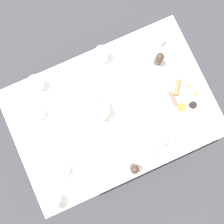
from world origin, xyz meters
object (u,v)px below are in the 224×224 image
at_px(breakfast_plate, 184,96).
at_px(creamer_jug, 159,40).
at_px(teapot_far, 156,138).
at_px(knife_by_plate, 132,83).
at_px(teacup_with_saucer_left, 39,113).
at_px(salt_grinder, 159,59).
at_px(teacup_with_saucer_right, 64,170).
at_px(water_glass_tall, 54,203).
at_px(water_glass_short, 102,54).
at_px(fork_by_plate, 102,157).
at_px(pepper_grinder, 134,168).
at_px(teapot_near, 100,110).
at_px(wine_glass_spare, 37,83).

distance_m(breakfast_plate, creamer_jug, 0.39).
height_order(teapot_far, knife_by_plate, teapot_far).
relative_size(teacup_with_saucer_left, salt_grinder, 1.36).
bearing_deg(creamer_jug, teacup_with_saucer_right, 119.73).
bearing_deg(water_glass_tall, breakfast_plate, -75.60).
height_order(teacup_with_saucer_left, water_glass_short, water_glass_short).
height_order(breakfast_plate, fork_by_plate, breakfast_plate).
bearing_deg(breakfast_plate, pepper_grinder, 119.25).
distance_m(teacup_with_saucer_left, creamer_jug, 0.87).
relative_size(teapot_near, salt_grinder, 1.76).
height_order(creamer_jug, salt_grinder, salt_grinder).
relative_size(teapot_near, creamer_jug, 2.40).
bearing_deg(salt_grinder, pepper_grinder, 142.19).
bearing_deg(teapot_near, water_glass_short, 160.69).
bearing_deg(teacup_with_saucer_right, pepper_grinder, -112.46).
xyz_separation_m(water_glass_short, pepper_grinder, (-0.70, 0.11, 0.01)).
bearing_deg(pepper_grinder, teapot_far, -60.74).
xyz_separation_m(wine_glass_spare, salt_grinder, (-0.17, -0.74, 0.01)).
xyz_separation_m(teapot_far, pepper_grinder, (-0.11, 0.19, 0.01)).
bearing_deg(teapot_near, wine_glass_spare, -130.84).
height_order(teacup_with_saucer_right, water_glass_tall, water_glass_tall).
height_order(teapot_near, teapot_far, same).
xyz_separation_m(teapot_near, fork_by_plate, (-0.26, 0.10, -0.05)).
bearing_deg(fork_by_plate, wine_glass_spare, 17.42).
relative_size(teacup_with_saucer_left, wine_glass_spare, 1.74).
bearing_deg(fork_by_plate, teapot_near, -21.91).
bearing_deg(knife_by_plate, breakfast_plate, -128.85).
bearing_deg(salt_grinder, teapot_far, 152.56).
relative_size(breakfast_plate, pepper_grinder, 2.35).
distance_m(teapot_near, fork_by_plate, 0.28).
xyz_separation_m(teapot_far, knife_by_plate, (0.36, -0.02, -0.05)).
distance_m(creamer_jug, pepper_grinder, 0.81).
relative_size(teapot_far, salt_grinder, 1.54).
relative_size(water_glass_short, creamer_jug, 1.12).
distance_m(water_glass_short, pepper_grinder, 0.71).
bearing_deg(breakfast_plate, water_glass_tall, 104.40).
distance_m(water_glass_tall, salt_grinder, 1.05).
bearing_deg(pepper_grinder, teacup_with_saucer_left, 36.30).
relative_size(teapot_far, wine_glass_spare, 1.97).
height_order(breakfast_plate, teacup_with_saucer_right, teacup_with_saucer_right).
bearing_deg(creamer_jug, teapot_far, 152.24).
distance_m(water_glass_tall, wine_glass_spare, 0.71).
distance_m(teapot_far, water_glass_tall, 0.70).
bearing_deg(breakfast_plate, water_glass_short, 39.38).
bearing_deg(teacup_with_saucer_right, fork_by_plate, -95.98).
relative_size(water_glass_tall, knife_by_plate, 0.64).
xyz_separation_m(water_glass_short, knife_by_plate, (-0.23, -0.10, -0.05)).
relative_size(teapot_near, water_glass_tall, 1.99).
height_order(teapot_near, creamer_jug, teapot_near).
relative_size(teacup_with_saucer_right, pepper_grinder, 1.36).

